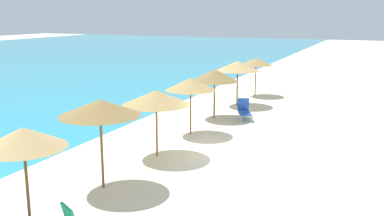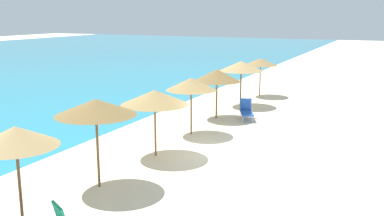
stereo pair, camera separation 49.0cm
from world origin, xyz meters
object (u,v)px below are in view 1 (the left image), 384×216
beach_umbrella_3 (156,98)px  beach_umbrella_6 (238,66)px  beach_umbrella_5 (215,75)px  beach_umbrella_1 (23,138)px  beach_umbrella_7 (256,62)px  lounge_chair_0 (244,110)px  beach_umbrella_2 (100,108)px  beach_umbrella_4 (191,84)px

beach_umbrella_3 → beach_umbrella_6: bearing=0.8°
beach_umbrella_5 → beach_umbrella_6: (3.51, -0.10, 0.11)m
beach_umbrella_1 → beach_umbrella_7: (20.44, 0.09, -0.23)m
beach_umbrella_7 → lounge_chair_0: 6.98m
beach_umbrella_2 → beach_umbrella_5: (10.16, 0.17, -0.31)m
beach_umbrella_2 → beach_umbrella_6: (13.67, 0.07, -0.21)m
beach_umbrella_1 → beach_umbrella_5: bearing=1.3°
beach_umbrella_6 → lounge_chair_0: (-3.10, -1.39, -1.87)m
beach_umbrella_5 → beach_umbrella_6: 3.52m
beach_umbrella_2 → beach_umbrella_3: 3.45m
beach_umbrella_4 → beach_umbrella_1: bearing=-179.1°
beach_umbrella_3 → beach_umbrella_4: (3.37, 0.09, 0.01)m
beach_umbrella_1 → beach_umbrella_2: size_ratio=0.97×
beach_umbrella_1 → beach_umbrella_5: 13.40m
beach_umbrella_2 → beach_umbrella_3: (3.44, -0.06, -0.28)m
beach_umbrella_5 → beach_umbrella_7: size_ratio=1.03×
beach_umbrella_1 → beach_umbrella_7: size_ratio=1.10×
beach_umbrella_3 → beach_umbrella_4: 3.37m
beach_umbrella_2 → beach_umbrella_1: bearing=-177.8°
beach_umbrella_5 → beach_umbrella_2: bearing=-179.0°
beach_umbrella_1 → beach_umbrella_4: size_ratio=1.07×
beach_umbrella_2 → lounge_chair_0: (10.57, -1.31, -2.08)m
beach_umbrella_3 → beach_umbrella_5: (6.72, 0.23, -0.03)m
beach_umbrella_5 → beach_umbrella_6: beach_umbrella_6 is taller
beach_umbrella_1 → beach_umbrella_6: beach_umbrella_1 is taller
beach_umbrella_2 → lounge_chair_0: beach_umbrella_2 is taller
beach_umbrella_2 → beach_umbrella_7: 17.20m
lounge_chair_0 → beach_umbrella_7: bearing=-103.7°
beach_umbrella_2 → beach_umbrella_7: bearing=-0.1°
beach_umbrella_2 → beach_umbrella_5: beach_umbrella_2 is taller
beach_umbrella_1 → beach_umbrella_6: size_ratio=1.04×
beach_umbrella_2 → beach_umbrella_5: bearing=1.0°
lounge_chair_0 → beach_umbrella_4: bearing=45.8°
beach_umbrella_6 → beach_umbrella_7: beach_umbrella_6 is taller
beach_umbrella_3 → beach_umbrella_4: bearing=1.6°
beach_umbrella_4 → beach_umbrella_7: 10.39m
beach_umbrella_2 → beach_umbrella_4: size_ratio=1.10×
beach_umbrella_6 → lounge_chair_0: beach_umbrella_6 is taller
beach_umbrella_7 → beach_umbrella_5: bearing=178.3°
beach_umbrella_3 → beach_umbrella_5: beach_umbrella_5 is taller
beach_umbrella_5 → beach_umbrella_4: bearing=-177.6°
lounge_chair_0 → beach_umbrella_5: bearing=-9.0°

